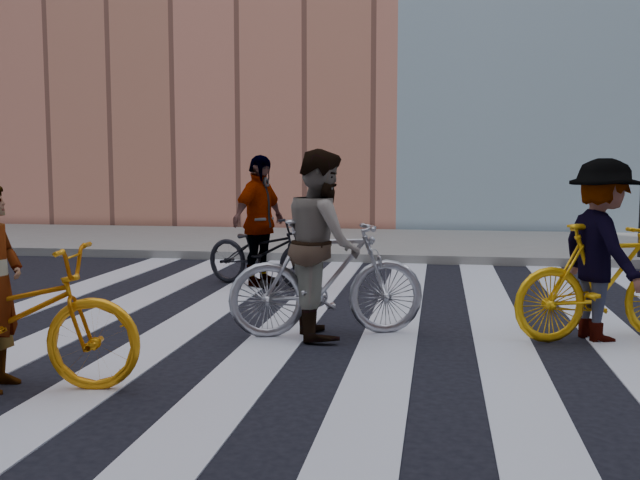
% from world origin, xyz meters
% --- Properties ---
extents(ground, '(100.00, 100.00, 0.00)m').
position_xyz_m(ground, '(0.00, 0.00, 0.00)').
color(ground, black).
rests_on(ground, ground).
extents(sidewalk_far, '(100.00, 5.00, 0.15)m').
position_xyz_m(sidewalk_far, '(0.00, 7.50, 0.07)').
color(sidewalk_far, gray).
rests_on(sidewalk_far, ground).
extents(zebra_crosswalk, '(8.25, 10.00, 0.01)m').
position_xyz_m(zebra_crosswalk, '(0.00, 0.00, 0.01)').
color(zebra_crosswalk, silver).
rests_on(zebra_crosswalk, ground).
extents(bike_yellow_left, '(2.20, 1.02, 1.12)m').
position_xyz_m(bike_yellow_left, '(-2.27, -2.67, 0.56)').
color(bike_yellow_left, orange).
rests_on(bike_yellow_left, ground).
extents(bike_silver_mid, '(2.05, 1.14, 1.18)m').
position_xyz_m(bike_silver_mid, '(-0.07, -0.53, 0.59)').
color(bike_silver_mid, '#9E9FA8').
rests_on(bike_silver_mid, ground).
extents(bike_yellow_right, '(1.99, 1.19, 1.15)m').
position_xyz_m(bike_yellow_right, '(2.64, -0.26, 0.58)').
color(bike_yellow_right, '#F4AB0D').
rests_on(bike_yellow_right, ground).
extents(bike_dark_rear, '(2.00, 1.33, 0.99)m').
position_xyz_m(bike_dark_rear, '(-1.42, 2.32, 0.50)').
color(bike_dark_rear, black).
rests_on(bike_dark_rear, ground).
extents(rider_mid, '(0.96, 1.09, 1.87)m').
position_xyz_m(rider_mid, '(-0.12, -0.53, 0.94)').
color(rider_mid, slate).
rests_on(rider_mid, ground).
extents(rider_right, '(1.03, 1.31, 1.78)m').
position_xyz_m(rider_right, '(2.59, -0.26, 0.89)').
color(rider_right, slate).
rests_on(rider_right, ground).
extents(rider_rear, '(0.83, 1.17, 1.85)m').
position_xyz_m(rider_rear, '(-1.47, 2.32, 0.92)').
color(rider_rear, slate).
rests_on(rider_rear, ground).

